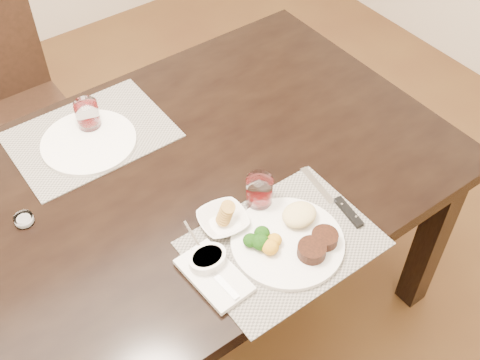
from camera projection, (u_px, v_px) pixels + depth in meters
ground_plane at (144, 344)px, 2.15m from camera, size 4.50×4.50×0.00m
dining_table at (116, 228)px, 1.66m from camera, size 2.00×1.00×0.75m
chair_far at (6, 101)px, 2.30m from camera, size 0.42×0.42×0.90m
placemat_near at (283, 243)px, 1.52m from camera, size 0.46×0.34×0.00m
placemat_far at (91, 135)px, 1.80m from camera, size 0.46×0.34×0.00m
dinner_plate at (293, 238)px, 1.51m from camera, size 0.29×0.29×0.05m
napkin_fork at (214, 275)px, 1.45m from camera, size 0.12×0.20×0.02m
steak_knife at (341, 205)px, 1.60m from camera, size 0.04×0.25×0.01m
cracker_bowl at (223, 220)px, 1.55m from camera, size 0.14×0.14×0.06m
sauce_ramekin at (208, 260)px, 1.46m from camera, size 0.10×0.15×0.08m
wine_glass_near at (259, 193)px, 1.58m from camera, size 0.07×0.07×0.10m
far_plate at (89, 142)px, 1.77m from camera, size 0.28×0.28×0.01m
wine_glass_far at (88, 117)px, 1.79m from camera, size 0.07×0.07×0.10m
salt_cellar at (24, 220)px, 1.57m from camera, size 0.05×0.05×0.02m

